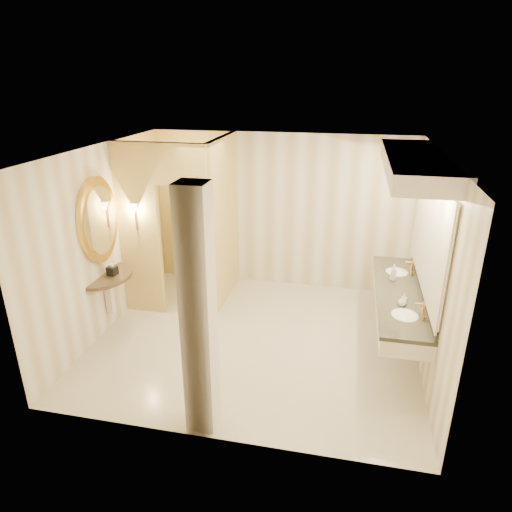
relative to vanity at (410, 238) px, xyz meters
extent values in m
plane|color=beige|center=(-1.98, -0.20, -1.63)|extent=(4.50, 4.50, 0.00)
plane|color=white|center=(-1.98, -0.20, 1.07)|extent=(4.50, 4.50, 0.00)
cube|color=#EDE5CE|center=(-1.98, 1.80, -0.28)|extent=(4.50, 0.02, 2.70)
cube|color=#EDE5CE|center=(-1.98, -2.20, -0.28)|extent=(4.50, 0.02, 2.70)
cube|color=#EDE5CE|center=(-4.23, -0.20, -0.28)|extent=(0.02, 4.00, 2.70)
cube|color=#EDE5CE|center=(0.27, -0.20, -0.28)|extent=(0.02, 4.00, 2.70)
cube|color=#F1DA7E|center=(-2.78, 1.05, -0.28)|extent=(0.10, 1.50, 2.70)
cube|color=#F1DA7E|center=(-3.90, 0.30, -0.28)|extent=(0.65, 0.10, 2.70)
cube|color=#F1DA7E|center=(-3.18, 0.30, 0.77)|extent=(0.80, 0.10, 0.60)
cube|color=silver|center=(-3.01, 0.62, -0.58)|extent=(0.51, 0.68, 2.10)
cylinder|color=#C0823D|center=(-3.90, 0.23, -0.08)|extent=(0.03, 0.03, 0.30)
cone|color=silver|center=(-3.90, 0.23, 0.12)|extent=(0.14, 0.14, 0.14)
cube|color=silver|center=(-0.03, 0.00, -0.90)|extent=(0.60, 2.44, 0.24)
cube|color=black|center=(-0.03, 0.00, -0.78)|extent=(0.64, 2.48, 0.05)
cube|color=black|center=(0.25, 0.00, -0.71)|extent=(0.03, 2.44, 0.10)
ellipsoid|color=white|center=(-0.03, -0.66, -0.80)|extent=(0.40, 0.44, 0.15)
cylinder|color=#C0823D|center=(0.17, -0.66, -0.67)|extent=(0.03, 0.03, 0.22)
ellipsoid|color=white|center=(-0.03, 0.66, -0.80)|extent=(0.40, 0.44, 0.15)
cylinder|color=#C0823D|center=(0.17, 0.66, -0.67)|extent=(0.03, 0.03, 0.22)
cube|color=white|center=(0.25, 0.00, 0.07)|extent=(0.03, 2.44, 1.40)
cube|color=silver|center=(-0.03, 0.00, 0.96)|extent=(0.75, 2.64, 0.22)
cylinder|color=black|center=(-4.21, -0.33, -0.78)|extent=(0.94, 0.94, 0.05)
cube|color=silver|center=(-4.17, -0.33, -1.08)|extent=(0.10, 0.10, 0.60)
cylinder|color=gold|center=(-4.19, -0.33, 0.07)|extent=(0.07, 0.94, 0.94)
cylinder|color=white|center=(-4.15, -0.33, 0.07)|extent=(0.02, 0.76, 0.76)
cube|color=silver|center=(-2.18, -2.00, -0.28)|extent=(0.31, 0.31, 2.70)
cube|color=black|center=(-4.08, -0.31, -0.69)|extent=(0.14, 0.14, 0.13)
imported|color=white|center=(-3.19, 1.55, -1.27)|extent=(0.50, 0.75, 0.71)
imported|color=beige|center=(-0.02, -0.36, -0.69)|extent=(0.08, 0.08, 0.13)
imported|color=silver|center=(-0.05, -0.42, -0.69)|extent=(0.12, 0.12, 0.13)
imported|color=#C6B28C|center=(-0.11, 0.35, -0.64)|extent=(0.10, 0.10, 0.23)
camera|label=1|loc=(-0.78, -5.79, 1.96)|focal=32.00mm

